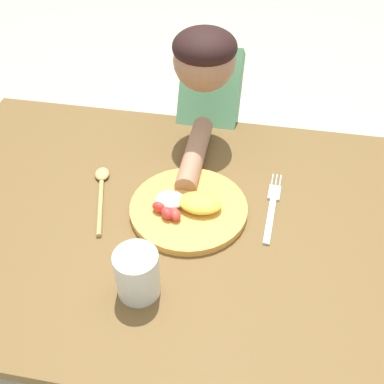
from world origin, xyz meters
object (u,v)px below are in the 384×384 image
fork (272,207)px  drinking_cup (137,274)px  plate (188,207)px  spoon (101,188)px  person (209,150)px

fork → drinking_cup: 0.36m
plate → fork: size_ratio=1.15×
plate → drinking_cup: bearing=-103.3°
fork → spoon: 0.39m
plate → spoon: (-0.21, 0.03, -0.01)m
plate → spoon: size_ratio=1.21×
drinking_cup → person: person is taller
plate → drinking_cup: size_ratio=2.60×
fork → person: (-0.20, 0.37, -0.15)m
fork → spoon: size_ratio=1.05×
plate → fork: 0.19m
plate → person: size_ratio=0.27×
spoon → person: 0.46m
spoon → person: bearing=-43.3°
plate → person: person is taller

